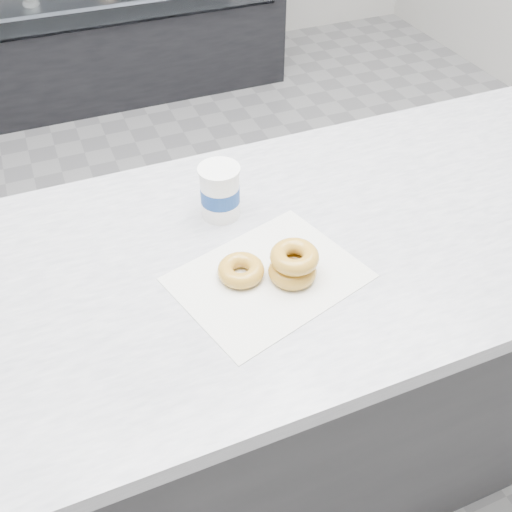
% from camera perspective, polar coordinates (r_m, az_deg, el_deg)
% --- Properties ---
extents(ground, '(5.00, 5.00, 0.00)m').
position_cam_1_polar(ground, '(2.19, -7.07, -7.39)').
color(ground, '#959598').
rests_on(ground, ground).
extents(counter, '(3.06, 0.76, 0.90)m').
position_cam_1_polar(counter, '(1.48, -1.59, -12.82)').
color(counter, '#333335').
rests_on(counter, ground).
extents(display_case, '(2.40, 0.74, 1.25)m').
position_cam_1_polar(display_case, '(3.71, -18.19, 22.37)').
color(display_case, black).
rests_on(display_case, ground).
extents(wax_paper, '(0.40, 0.34, 0.00)m').
position_cam_1_polar(wax_paper, '(1.09, 1.24, -2.17)').
color(wax_paper, silver).
rests_on(wax_paper, counter).
extents(donut_single, '(0.11, 0.11, 0.03)m').
position_cam_1_polar(donut_single, '(1.08, -1.52, -1.43)').
color(donut_single, gold).
rests_on(donut_single, wax_paper).
extents(donut_stack, '(0.12, 0.12, 0.06)m').
position_cam_1_polar(donut_stack, '(1.07, 3.77, -0.78)').
color(donut_stack, gold).
rests_on(donut_stack, wax_paper).
extents(coffee_cup, '(0.11, 0.11, 0.12)m').
position_cam_1_polar(coffee_cup, '(1.21, -3.62, 6.48)').
color(coffee_cup, white).
rests_on(coffee_cup, counter).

